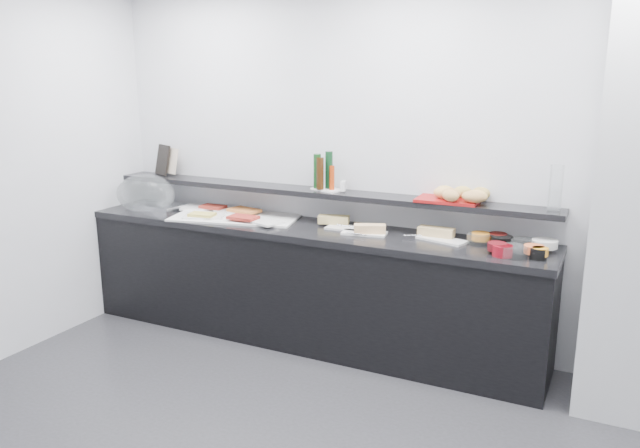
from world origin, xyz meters
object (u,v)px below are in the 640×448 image
at_px(cloche_base, 161,206).
at_px(bread_tray, 448,200).
at_px(framed_print, 163,160).
at_px(sandwich_plate_mid, 364,233).
at_px(carafe, 556,189).
at_px(condiment_tray, 328,189).

relative_size(cloche_base, bread_tray, 0.94).
bearing_deg(bread_tray, framed_print, 177.22).
height_order(framed_print, bread_tray, framed_print).
bearing_deg(cloche_base, sandwich_plate_mid, 4.96).
distance_m(sandwich_plate_mid, bread_tray, 0.63).
height_order(bread_tray, carafe, carafe).
bearing_deg(condiment_tray, carafe, 19.74).
relative_size(sandwich_plate_mid, framed_print, 1.21).
height_order(sandwich_plate_mid, carafe, carafe).
height_order(cloche_base, carafe, carafe).
distance_m(sandwich_plate_mid, framed_print, 2.05).
bearing_deg(sandwich_plate_mid, condiment_tray, 141.31).
xyz_separation_m(bread_tray, carafe, (0.70, -0.04, 0.14)).
bearing_deg(cloche_base, bread_tray, 10.34).
bearing_deg(bread_tray, cloche_base, -177.91).
xyz_separation_m(cloche_base, carafe, (3.10, 0.13, 0.38)).
bearing_deg(sandwich_plate_mid, carafe, -2.17).
bearing_deg(framed_print, sandwich_plate_mid, 17.64).
height_order(cloche_base, sandwich_plate_mid, cloche_base).
distance_m(cloche_base, bread_tray, 2.42).
relative_size(sandwich_plate_mid, bread_tray, 0.75).
xyz_separation_m(cloche_base, sandwich_plate_mid, (1.87, -0.05, -0.01)).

